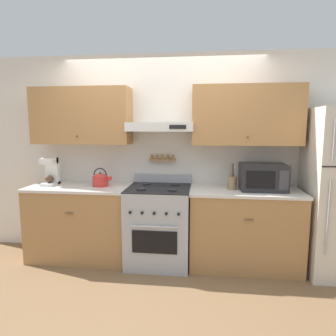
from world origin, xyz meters
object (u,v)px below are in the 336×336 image
(stove_range, at_px, (159,225))
(microwave, at_px, (263,177))
(coffee_maker, at_px, (51,171))
(tea_kettle, at_px, (101,179))
(utensil_crock, at_px, (232,182))

(stove_range, bearing_deg, microwave, 2.94)
(stove_range, relative_size, microwave, 2.03)
(coffee_maker, bearing_deg, tea_kettle, -2.83)
(stove_range, relative_size, tea_kettle, 4.15)
(stove_range, xyz_separation_m, microwave, (1.21, 0.06, 0.60))
(stove_range, height_order, tea_kettle, tea_kettle)
(tea_kettle, xyz_separation_m, utensil_crock, (1.59, 0.00, 0.00))
(microwave, distance_m, utensil_crock, 0.36)
(coffee_maker, height_order, microwave, coffee_maker)
(stove_range, bearing_deg, utensil_crock, 2.95)
(stove_range, xyz_separation_m, tea_kettle, (-0.73, 0.04, 0.54))
(stove_range, xyz_separation_m, coffee_maker, (-1.39, 0.08, 0.62))
(tea_kettle, distance_m, coffee_maker, 0.66)
(tea_kettle, bearing_deg, coffee_maker, 177.17)
(tea_kettle, relative_size, microwave, 0.49)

